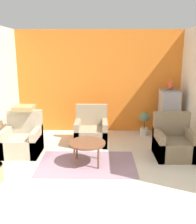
{
  "coord_description": "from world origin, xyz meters",
  "views": [
    {
      "loc": [
        0.07,
        -3.24,
        2.17
      ],
      "look_at": [
        0.0,
        1.8,
        0.97
      ],
      "focal_mm": 40.0,
      "sensor_mm": 36.0,
      "label": 1
    }
  ],
  "objects_px": {
    "armchair_left": "(23,141)",
    "armchair_middle": "(91,132)",
    "coffee_table": "(87,144)",
    "armchair_right": "(173,144)",
    "birdcage": "(169,114)",
    "potted_plant": "(144,121)",
    "parrot": "(171,85)"
  },
  "relations": [
    {
      "from": "armchair_left",
      "to": "armchair_middle",
      "type": "bearing_deg",
      "value": 24.05
    },
    {
      "from": "coffee_table",
      "to": "birdcage",
      "type": "xyz_separation_m",
      "value": [
        2.04,
        1.72,
        0.2
      ]
    },
    {
      "from": "armchair_right",
      "to": "coffee_table",
      "type": "bearing_deg",
      "value": -167.59
    },
    {
      "from": "coffee_table",
      "to": "armchair_right",
      "type": "height_order",
      "value": "armchair_right"
    },
    {
      "from": "potted_plant",
      "to": "parrot",
      "type": "bearing_deg",
      "value": -8.41
    },
    {
      "from": "armchair_left",
      "to": "armchair_middle",
      "type": "xyz_separation_m",
      "value": [
        1.48,
        0.66,
        0.0
      ]
    },
    {
      "from": "coffee_table",
      "to": "armchair_right",
      "type": "bearing_deg",
      "value": 12.41
    },
    {
      "from": "birdcage",
      "to": "potted_plant",
      "type": "bearing_deg",
      "value": 171.37
    },
    {
      "from": "armchair_middle",
      "to": "armchair_left",
      "type": "bearing_deg",
      "value": -155.95
    },
    {
      "from": "armchair_right",
      "to": "armchair_middle",
      "type": "distance_m",
      "value": 1.94
    },
    {
      "from": "armchair_left",
      "to": "armchair_middle",
      "type": "height_order",
      "value": "same"
    },
    {
      "from": "armchair_left",
      "to": "birdcage",
      "type": "relative_size",
      "value": 0.74
    },
    {
      "from": "parrot",
      "to": "armchair_left",
      "type": "bearing_deg",
      "value": -160.94
    },
    {
      "from": "potted_plant",
      "to": "armchair_left",
      "type": "bearing_deg",
      "value": -155.78
    },
    {
      "from": "parrot",
      "to": "armchair_right",
      "type": "bearing_deg",
      "value": -99.62
    },
    {
      "from": "armchair_left",
      "to": "potted_plant",
      "type": "bearing_deg",
      "value": 24.22
    },
    {
      "from": "armchair_middle",
      "to": "potted_plant",
      "type": "xyz_separation_m",
      "value": [
        1.39,
        0.63,
        0.11
      ]
    },
    {
      "from": "armchair_left",
      "to": "parrot",
      "type": "distance_m",
      "value": 3.84
    },
    {
      "from": "coffee_table",
      "to": "armchair_left",
      "type": "distance_m",
      "value": 1.54
    },
    {
      "from": "armchair_middle",
      "to": "coffee_table",
      "type": "bearing_deg",
      "value": -91.87
    },
    {
      "from": "armchair_middle",
      "to": "parrot",
      "type": "relative_size",
      "value": 3.23
    },
    {
      "from": "parrot",
      "to": "potted_plant",
      "type": "distance_m",
      "value": 1.16
    },
    {
      "from": "birdcage",
      "to": "armchair_left",
      "type": "bearing_deg",
      "value": -160.98
    },
    {
      "from": "coffee_table",
      "to": "armchair_left",
      "type": "bearing_deg",
      "value": 160.14
    },
    {
      "from": "armchair_right",
      "to": "parrot",
      "type": "relative_size",
      "value": 3.23
    },
    {
      "from": "armchair_left",
      "to": "birdcage",
      "type": "height_order",
      "value": "birdcage"
    },
    {
      "from": "armchair_middle",
      "to": "birdcage",
      "type": "distance_m",
      "value": 2.1
    },
    {
      "from": "potted_plant",
      "to": "coffee_table",
      "type": "bearing_deg",
      "value": -128.23
    },
    {
      "from": "coffee_table",
      "to": "armchair_right",
      "type": "distance_m",
      "value": 1.86
    },
    {
      "from": "armchair_middle",
      "to": "parrot",
      "type": "bearing_deg",
      "value": 15.15
    },
    {
      "from": "armchair_right",
      "to": "potted_plant",
      "type": "bearing_deg",
      "value": 105.17
    },
    {
      "from": "armchair_right",
      "to": "potted_plant",
      "type": "height_order",
      "value": "armchair_right"
    }
  ]
}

